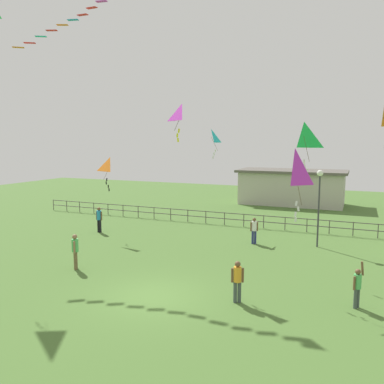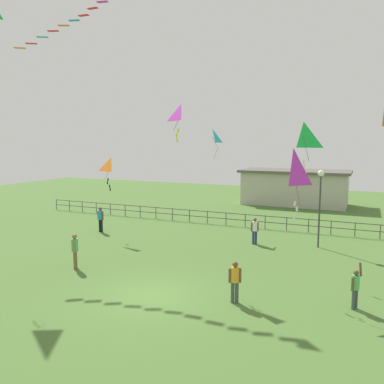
{
  "view_description": "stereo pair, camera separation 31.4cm",
  "coord_description": "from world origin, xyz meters",
  "px_view_note": "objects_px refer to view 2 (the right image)",
  "views": [
    {
      "loc": [
        7.31,
        -13.07,
        6.11
      ],
      "look_at": [
        -0.99,
        6.24,
        3.42
      ],
      "focal_mm": 36.48,
      "sensor_mm": 36.0,
      "label": 1
    },
    {
      "loc": [
        7.6,
        -12.95,
        6.11
      ],
      "look_at": [
        -0.99,
        6.24,
        3.42
      ],
      "focal_mm": 36.48,
      "sensor_mm": 36.0,
      "label": 2
    }
  ],
  "objects_px": {
    "person_2": "(255,229)",
    "kite_4": "(212,138)",
    "kite_0": "(303,138)",
    "person_3": "(235,279)",
    "person_1": "(101,218)",
    "person_0": "(355,286)",
    "lamppost": "(320,192)",
    "kite_3": "(111,166)",
    "kite_5": "(384,118)",
    "person_4": "(75,249)",
    "kite_2": "(293,169)",
    "kite_6": "(181,114)"
  },
  "relations": [
    {
      "from": "person_3",
      "to": "kite_4",
      "type": "height_order",
      "value": "kite_4"
    },
    {
      "from": "kite_5",
      "to": "kite_2",
      "type": "bearing_deg",
      "value": -130.6
    },
    {
      "from": "person_3",
      "to": "kite_5",
      "type": "distance_m",
      "value": 10.18
    },
    {
      "from": "person_0",
      "to": "kite_3",
      "type": "height_order",
      "value": "kite_3"
    },
    {
      "from": "person_0",
      "to": "kite_3",
      "type": "bearing_deg",
      "value": 157.83
    },
    {
      "from": "person_2",
      "to": "person_1",
      "type": "bearing_deg",
      "value": -173.5
    },
    {
      "from": "person_0",
      "to": "kite_5",
      "type": "bearing_deg",
      "value": 81.41
    },
    {
      "from": "person_4",
      "to": "kite_6",
      "type": "xyz_separation_m",
      "value": [
        4.49,
        2.59,
        6.44
      ]
    },
    {
      "from": "person_0",
      "to": "person_4",
      "type": "distance_m",
      "value": 12.55
    },
    {
      "from": "kite_0",
      "to": "kite_3",
      "type": "distance_m",
      "value": 12.92
    },
    {
      "from": "person_1",
      "to": "kite_4",
      "type": "xyz_separation_m",
      "value": [
        6.63,
        3.92,
        5.42
      ]
    },
    {
      "from": "lamppost",
      "to": "person_0",
      "type": "xyz_separation_m",
      "value": [
        2.2,
        -8.33,
        -2.4
      ]
    },
    {
      "from": "kite_0",
      "to": "person_3",
      "type": "bearing_deg",
      "value": -108.88
    },
    {
      "from": "person_0",
      "to": "person_2",
      "type": "bearing_deg",
      "value": 127.56
    },
    {
      "from": "person_1",
      "to": "person_4",
      "type": "height_order",
      "value": "person_1"
    },
    {
      "from": "person_3",
      "to": "kite_0",
      "type": "relative_size",
      "value": 0.59
    },
    {
      "from": "kite_3",
      "to": "person_4",
      "type": "bearing_deg",
      "value": -69.04
    },
    {
      "from": "person_0",
      "to": "kite_3",
      "type": "distance_m",
      "value": 16.72
    },
    {
      "from": "person_1",
      "to": "person_2",
      "type": "xyz_separation_m",
      "value": [
        10.45,
        1.19,
        -0.08
      ]
    },
    {
      "from": "lamppost",
      "to": "person_0",
      "type": "bearing_deg",
      "value": -75.19
    },
    {
      "from": "person_1",
      "to": "kite_6",
      "type": "bearing_deg",
      "value": -27.63
    },
    {
      "from": "person_1",
      "to": "person_3",
      "type": "xyz_separation_m",
      "value": [
        12.04,
        -7.61,
        -0.06
      ]
    },
    {
      "from": "person_1",
      "to": "kite_0",
      "type": "height_order",
      "value": "kite_0"
    },
    {
      "from": "kite_4",
      "to": "lamppost",
      "type": "bearing_deg",
      "value": -14.65
    },
    {
      "from": "kite_3",
      "to": "kite_6",
      "type": "relative_size",
      "value": 1.21
    },
    {
      "from": "person_0",
      "to": "kite_2",
      "type": "xyz_separation_m",
      "value": [
        -2.58,
        1.14,
        4.13
      ]
    },
    {
      "from": "person_2",
      "to": "kite_4",
      "type": "relative_size",
      "value": 0.81
    },
    {
      "from": "kite_5",
      "to": "kite_6",
      "type": "distance_m",
      "value": 9.3
    },
    {
      "from": "lamppost",
      "to": "person_2",
      "type": "height_order",
      "value": "lamppost"
    },
    {
      "from": "kite_2",
      "to": "person_0",
      "type": "bearing_deg",
      "value": -23.91
    },
    {
      "from": "person_2",
      "to": "person_4",
      "type": "xyz_separation_m",
      "value": [
        -6.74,
        -8.07,
        0.07
      ]
    },
    {
      "from": "kite_3",
      "to": "kite_0",
      "type": "bearing_deg",
      "value": -11.74
    },
    {
      "from": "person_0",
      "to": "kite_5",
      "type": "distance_m",
      "value": 8.13
    },
    {
      "from": "kite_0",
      "to": "kite_4",
      "type": "distance_m",
      "value": 9.74
    },
    {
      "from": "person_1",
      "to": "kite_2",
      "type": "relative_size",
      "value": 0.59
    },
    {
      "from": "person_3",
      "to": "kite_2",
      "type": "distance_m",
      "value": 5.0
    },
    {
      "from": "lamppost",
      "to": "kite_4",
      "type": "bearing_deg",
      "value": 165.35
    },
    {
      "from": "kite_3",
      "to": "kite_4",
      "type": "distance_m",
      "value": 7.1
    },
    {
      "from": "person_2",
      "to": "person_4",
      "type": "bearing_deg",
      "value": -129.86
    },
    {
      "from": "kite_3",
      "to": "kite_6",
      "type": "distance_m",
      "value": 8.65
    },
    {
      "from": "person_4",
      "to": "kite_5",
      "type": "bearing_deg",
      "value": 22.74
    },
    {
      "from": "lamppost",
      "to": "kite_6",
      "type": "distance_m",
      "value": 9.53
    },
    {
      "from": "kite_2",
      "to": "kite_5",
      "type": "distance_m",
      "value": 5.58
    },
    {
      "from": "person_4",
      "to": "kite_5",
      "type": "height_order",
      "value": "kite_5"
    },
    {
      "from": "lamppost",
      "to": "kite_2",
      "type": "bearing_deg",
      "value": -92.97
    },
    {
      "from": "kite_3",
      "to": "kite_6",
      "type": "height_order",
      "value": "kite_6"
    },
    {
      "from": "person_0",
      "to": "kite_0",
      "type": "xyz_separation_m",
      "value": [
        -2.57,
        3.55,
        5.43
      ]
    },
    {
      "from": "person_2",
      "to": "kite_2",
      "type": "bearing_deg",
      "value": -63.28
    },
    {
      "from": "kite_3",
      "to": "person_1",
      "type": "bearing_deg",
      "value": 170.45
    },
    {
      "from": "kite_0",
      "to": "kite_3",
      "type": "relative_size",
      "value": 1.29
    }
  ]
}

